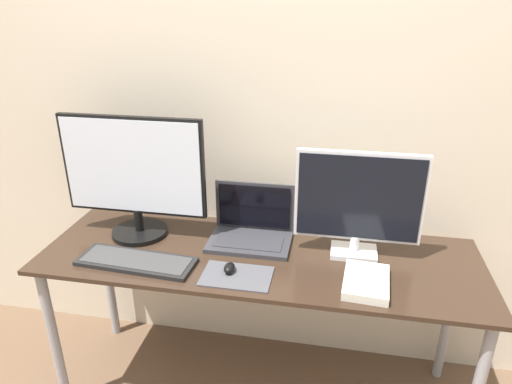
% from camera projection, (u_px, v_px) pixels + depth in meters
% --- Properties ---
extents(wall_back, '(7.00, 0.05, 2.50)m').
position_uv_depth(wall_back, '(274.00, 98.00, 1.89)').
color(wall_back, beige).
rests_on(wall_back, ground_plane).
extents(desk, '(1.72, 0.57, 0.70)m').
position_uv_depth(desk, '(259.00, 272.00, 1.83)').
color(desk, '#332319').
rests_on(desk, ground_plane).
extents(monitor_left, '(0.60, 0.23, 0.51)m').
position_uv_depth(monitor_left, '(134.00, 176.00, 1.85)').
color(monitor_left, black).
rests_on(monitor_left, desk).
extents(monitor_right, '(0.48, 0.12, 0.42)m').
position_uv_depth(monitor_right, '(358.00, 202.00, 1.71)').
color(monitor_right, silver).
rests_on(monitor_right, desk).
extents(laptop, '(0.33, 0.22, 0.23)m').
position_uv_depth(laptop, '(252.00, 227.00, 1.89)').
color(laptop, '#333338').
rests_on(laptop, desk).
extents(keyboard, '(0.46, 0.18, 0.02)m').
position_uv_depth(keyboard, '(136.00, 261.00, 1.73)').
color(keyboard, black).
rests_on(keyboard, desk).
extents(mousepad, '(0.25, 0.17, 0.00)m').
position_uv_depth(mousepad, '(237.00, 276.00, 1.65)').
color(mousepad, '#47474C').
rests_on(mousepad, desk).
extents(mouse, '(0.04, 0.06, 0.03)m').
position_uv_depth(mouse, '(229.00, 268.00, 1.67)').
color(mouse, black).
rests_on(mouse, mousepad).
extents(book, '(0.17, 0.23, 0.03)m').
position_uv_depth(book, '(366.00, 282.00, 1.60)').
color(book, silver).
rests_on(book, desk).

